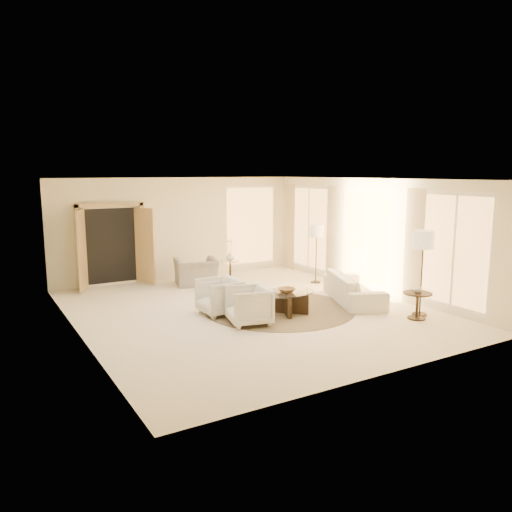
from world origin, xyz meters
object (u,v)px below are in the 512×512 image
side_vase (230,257)px  bowl (286,290)px  side_table (230,269)px  accent_chair (196,268)px  coffee_table (286,300)px  end_table (417,301)px  floor_lamp_near (317,233)px  sofa (354,288)px  armchair_right (249,304)px  floor_lamp_far (423,244)px  end_vase (418,288)px  armchair_left (220,295)px

side_vase → bowl: bearing=-97.6°
side_table → bowl: side_table is taller
accent_chair → coffee_table: bearing=112.3°
end_table → floor_lamp_near: size_ratio=0.37×
sofa → floor_lamp_near: (0.46, 2.05, 1.02)m
armchair_right → coffee_table: 1.07m
end_table → side_vase: 5.35m
armchair_right → coffee_table: size_ratio=0.55×
coffee_table → end_table: (2.07, -1.66, 0.08)m
coffee_table → floor_lamp_near: floor_lamp_near is taller
sofa → bowl: (-1.88, -0.03, 0.19)m
accent_chair → side_table: size_ratio=1.89×
accent_chair → floor_lamp_far: floor_lamp_far is taller
coffee_table → end_vase: bearing=-38.8°
sofa → end_vase: 1.73m
sofa → end_table: (0.19, -1.69, 0.06)m
floor_lamp_near → side_vase: (-1.89, 1.35, -0.66)m
armchair_right → accent_chair: 3.71m
side_table → floor_lamp_near: 2.53m
accent_chair → floor_lamp_near: 3.31m
floor_lamp_far → end_vase: (-0.27, -0.17, -0.87)m
armchair_right → bowl: (1.04, 0.23, 0.10)m
sofa → armchair_left: 3.17m
coffee_table → floor_lamp_near: 3.30m
armchair_right → end_table: (3.11, -1.43, -0.03)m
coffee_table → side_vase: bearing=82.4°
armchair_left → floor_lamp_far: floor_lamp_far is taller
armchair_right → floor_lamp_near: bearing=137.8°
sofa → floor_lamp_near: bearing=10.5°
bowl → end_table: bearing=-38.8°
accent_chair → end_table: (2.62, -5.11, -0.09)m
sofa → side_vase: 3.71m
armchair_left → floor_lamp_far: (3.57, -2.18, 1.09)m
armchair_left → end_table: armchair_left is taller
floor_lamp_far → end_vase: bearing=-148.8°
coffee_table → bowl: 0.21m
bowl → end_vase: end_vase is taller
side_table → end_vase: bearing=-72.4°
sofa → end_table: size_ratio=3.76×
sofa → side_table: bearing=45.9°
end_vase → sofa: bearing=96.4°
floor_lamp_near → end_table: bearing=-94.2°
accent_chair → end_vase: size_ratio=6.05×
side_table → bowl: bearing=-97.6°
sofa → end_vase: bearing=-150.4°
floor_lamp_far → end_vase: 0.93m
armchair_left → bowl: 1.40m
armchair_left → bowl: armchair_left is taller
end_table → end_vase: (0.00, 0.00, 0.26)m
floor_lamp_near → side_vase: 2.42m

